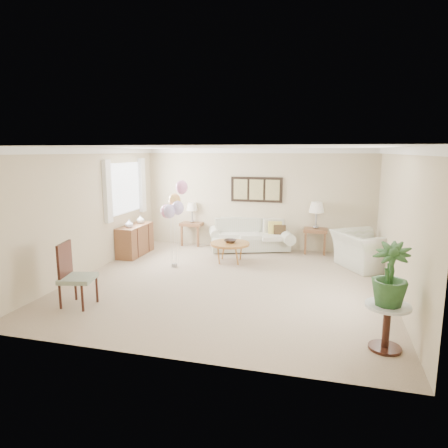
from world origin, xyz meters
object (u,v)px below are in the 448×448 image
coffee_table (230,244)px  armchair (365,250)px  accent_chair (73,273)px  sofa (251,238)px  balloon_cluster (174,204)px

coffee_table → armchair: armchair is taller
armchair → accent_chair: 5.96m
coffee_table → sofa: bearing=79.8°
coffee_table → accent_chair: bearing=-120.1°
balloon_cluster → sofa: bearing=57.3°
coffee_table → balloon_cluster: 1.63m
accent_chair → balloon_cluster: 2.75m
sofa → coffee_table: 1.31m
accent_chair → balloon_cluster: bearing=72.1°
armchair → sofa: bearing=39.1°
sofa → accent_chair: size_ratio=2.28×
coffee_table → balloon_cluster: bearing=-145.5°
balloon_cluster → coffee_table: bearing=34.5°
sofa → coffee_table: bearing=-100.2°
coffee_table → accent_chair: 3.71m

